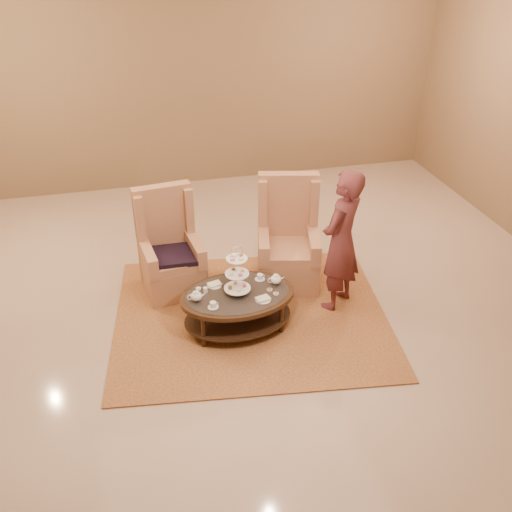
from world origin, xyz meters
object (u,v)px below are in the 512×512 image
object	(u,v)px
tea_table	(238,299)
armchair_right	(288,247)
person	(341,241)
armchair_left	(170,256)

from	to	relation	value
tea_table	armchair_right	world-z (taller)	armchair_right
tea_table	person	xyz separation A→B (m)	(1.17, 0.16, 0.45)
tea_table	armchair_left	bearing A→B (deg)	118.96
tea_table	armchair_left	distance (m)	1.12
armchair_right	armchair_left	bearing A→B (deg)	-173.19
person	armchair_right	bearing A→B (deg)	-99.14
person	armchair_left	bearing A→B (deg)	-64.84
armchair_left	armchair_right	xyz separation A→B (m)	(1.37, -0.16, 0.02)
armchair_left	armchair_right	size ratio (longest dim) A/B	0.95
armchair_right	person	size ratio (longest dim) A/B	0.79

